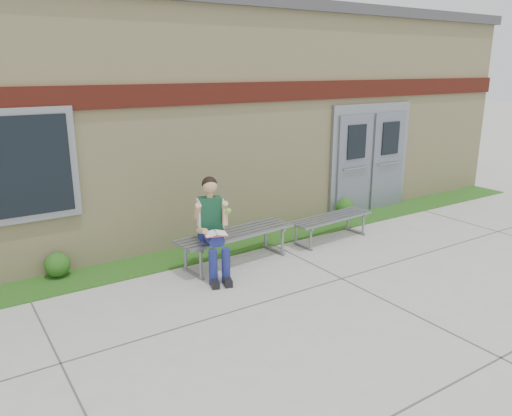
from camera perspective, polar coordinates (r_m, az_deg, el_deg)
ground at (r=6.63m, az=6.29°, el=-11.44°), size 80.00×80.00×0.00m
grass_strip at (r=8.61m, az=-4.78°, el=-4.75°), size 16.00×0.80×0.02m
school_building at (r=11.20m, az=-13.53°, el=10.67°), size 16.20×6.22×4.20m
bench_left at (r=7.92m, az=-2.34°, el=-3.56°), size 2.03×0.72×0.52m
bench_right at (r=9.08m, az=8.54°, el=-1.59°), size 1.71×0.59×0.44m
girl at (r=7.38m, az=-4.96°, el=-1.95°), size 0.58×0.92×1.48m
shrub_mid at (r=7.98m, az=-21.74°, el=-6.05°), size 0.37×0.37×0.37m
shrub_east at (r=10.56m, az=10.05°, el=0.14°), size 0.39×0.39×0.39m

